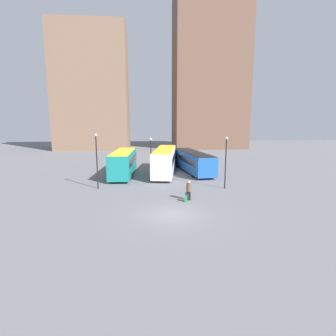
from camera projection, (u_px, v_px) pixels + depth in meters
name	position (u px, v px, depth m)	size (l,w,h in m)	color
ground_plane	(172.00, 214.00, 19.44)	(160.00, 160.00, 0.00)	slate
building_block_left	(92.00, 90.00, 67.20)	(17.96, 12.93, 30.34)	#7F604C
building_block_right	(210.00, 66.00, 68.81)	(18.72, 12.40, 42.99)	brown
bus_0	(124.00, 162.00, 33.67)	(3.01, 10.17, 3.16)	#19847F
bus_1	(165.00, 160.00, 35.06)	(4.23, 12.40, 3.34)	silver
bus_2	(192.00, 161.00, 36.61)	(4.09, 12.49, 2.75)	#1E56A3
traveler	(189.00, 189.00, 22.85)	(0.51, 0.51, 1.74)	black
suitcase	(186.00, 198.00, 22.55)	(0.29, 0.40, 0.89)	#28844C
lamp_post_0	(151.00, 156.00, 29.64)	(0.28, 0.28, 5.05)	black
lamp_post_1	(97.00, 157.00, 26.52)	(0.28, 0.28, 5.64)	black
lamp_post_2	(226.00, 158.00, 26.64)	(0.28, 0.28, 5.33)	black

